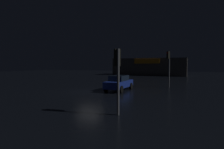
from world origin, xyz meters
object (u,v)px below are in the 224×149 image
object	(u,v)px
store_building	(150,67)
traffic_signal_opposite	(117,68)
traffic_signal_main	(169,62)
car_near	(119,83)

from	to	relation	value
store_building	traffic_signal_opposite	distance (m)	39.85
traffic_signal_main	car_near	world-z (taller)	traffic_signal_main
store_building	car_near	size ratio (longest dim) A/B	4.02
traffic_signal_opposite	store_building	bearing A→B (deg)	98.64
store_building	car_near	xyz separation A→B (m)	(2.75, -30.60, -1.37)
store_building	traffic_signal_main	size ratio (longest dim) A/B	4.22
traffic_signal_main	car_near	xyz separation A→B (m)	(-4.59, -4.76, -2.19)
store_building	traffic_signal_opposite	bearing A→B (deg)	-81.36
store_building	traffic_signal_opposite	world-z (taller)	store_building
traffic_signal_main	traffic_signal_opposite	distance (m)	13.63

